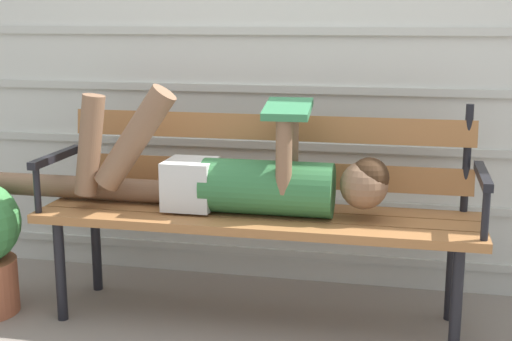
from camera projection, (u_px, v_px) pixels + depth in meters
The scene contains 4 objects.
ground_plane at pixel (251, 328), 2.92m from camera, with size 12.00×12.00×0.00m, color gray.
house_siding at pixel (280, 60), 3.28m from camera, with size 5.17×0.08×2.11m.
park_bench at pixel (259, 198), 2.96m from camera, with size 1.81×0.46×0.91m.
reclining_person at pixel (228, 177), 2.90m from camera, with size 1.74×0.26×0.53m.
Camera 1 is at (0.60, -2.65, 1.25)m, focal length 49.98 mm.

